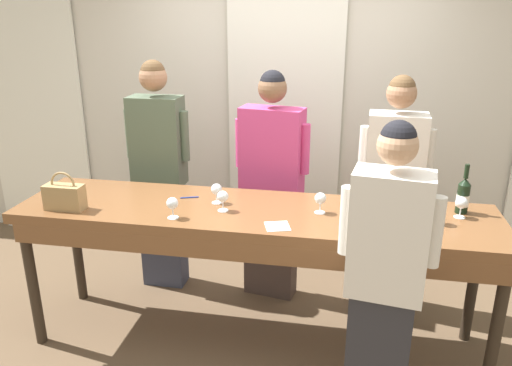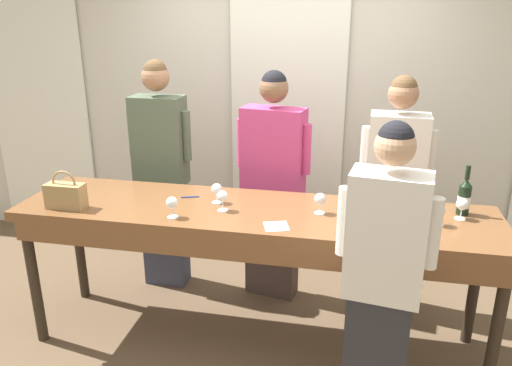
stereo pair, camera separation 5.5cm
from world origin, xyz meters
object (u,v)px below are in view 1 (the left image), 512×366
(wine_bottle, at_px, (463,196))
(wine_glass_center_left, at_px, (172,204))
(wine_glass_front_left, at_px, (223,197))
(guest_pink_top, at_px, (271,185))
(wine_glass_front_mid, at_px, (377,209))
(wine_glass_front_right, at_px, (217,190))
(host_pouring, at_px, (384,281))
(handbag, at_px, (64,196))
(guest_olive_jacket, at_px, (160,174))
(guest_cream_sweater, at_px, (392,194))
(wine_glass_center_mid, at_px, (461,203))
(tasting_bar, at_px, (253,223))
(wine_glass_back_left, at_px, (439,210))
(wine_glass_center_right, at_px, (320,199))

(wine_bottle, distance_m, wine_glass_center_left, 1.77)
(wine_glass_front_left, bearing_deg, guest_pink_top, 74.27)
(wine_glass_front_mid, bearing_deg, wine_glass_center_left, -173.62)
(guest_pink_top, bearing_deg, wine_glass_front_right, -114.87)
(wine_bottle, xyz_separation_m, host_pouring, (-0.49, -0.76, -0.21))
(wine_bottle, relative_size, host_pouring, 0.18)
(handbag, xyz_separation_m, wine_glass_front_mid, (1.91, 0.12, 0.00))
(guest_olive_jacket, height_order, guest_cream_sweater, guest_olive_jacket)
(handbag, height_order, wine_glass_front_mid, handbag)
(wine_glass_center_mid, bearing_deg, guest_pink_top, 156.18)
(handbag, relative_size, wine_glass_center_mid, 1.87)
(handbag, bearing_deg, wine_bottle, 9.12)
(wine_glass_front_left, xyz_separation_m, wine_glass_center_left, (-0.27, -0.16, -0.00))
(wine_glass_center_mid, xyz_separation_m, host_pouring, (-0.47, -0.68, -0.19))
(wine_glass_center_left, xyz_separation_m, guest_pink_top, (0.47, 0.87, -0.15))
(handbag, distance_m, guest_olive_jacket, 0.91)
(wine_glass_front_mid, height_order, guest_olive_jacket, guest_olive_jacket)
(tasting_bar, relative_size, wine_glass_back_left, 23.00)
(wine_glass_front_left, xyz_separation_m, wine_glass_back_left, (1.29, 0.03, 0.00))
(wine_glass_front_left, distance_m, wine_glass_center_left, 0.32)
(tasting_bar, relative_size, wine_glass_front_left, 23.00)
(guest_pink_top, xyz_separation_m, host_pouring, (0.76, -1.22, -0.03))
(wine_glass_center_mid, relative_size, wine_glass_back_left, 1.00)
(guest_olive_jacket, distance_m, host_pouring, 2.05)
(host_pouring, bearing_deg, wine_glass_front_left, 151.62)
(guest_cream_sweater, bearing_deg, wine_glass_center_mid, -57.12)
(wine_glass_front_right, bearing_deg, tasting_bar, -17.47)
(wine_glass_center_mid, bearing_deg, wine_glass_center_left, -169.29)
(handbag, height_order, host_pouring, host_pouring)
(wine_glass_back_left, bearing_deg, handbag, -175.35)
(wine_bottle, bearing_deg, wine_glass_center_mid, -105.60)
(tasting_bar, bearing_deg, wine_glass_front_mid, -5.39)
(wine_glass_front_mid, bearing_deg, wine_glass_center_mid, 20.53)
(guest_pink_top, bearing_deg, wine_glass_center_mid, -23.82)
(tasting_bar, xyz_separation_m, wine_glass_front_left, (-0.18, -0.04, 0.18))
(wine_glass_center_left, relative_size, host_pouring, 0.08)
(wine_glass_front_right, bearing_deg, wine_glass_center_left, -124.66)
(handbag, height_order, guest_pink_top, guest_pink_top)
(wine_glass_front_mid, relative_size, guest_olive_jacket, 0.07)
(tasting_bar, distance_m, guest_pink_top, 0.66)
(host_pouring, bearing_deg, wine_glass_front_mid, 93.43)
(wine_glass_center_mid, xyz_separation_m, wine_glass_center_right, (-0.84, -0.08, 0.00))
(wine_glass_center_mid, relative_size, guest_olive_jacket, 0.07)
(tasting_bar, relative_size, guest_olive_jacket, 1.66)
(wine_bottle, distance_m, wine_glass_front_right, 1.53)
(wine_bottle, distance_m, wine_glass_front_left, 1.48)
(wine_glass_back_left, bearing_deg, tasting_bar, 179.60)
(host_pouring, bearing_deg, wine_bottle, 56.91)
(wine_glass_front_left, xyz_separation_m, host_pouring, (0.96, -0.52, -0.19))
(wine_bottle, xyz_separation_m, wine_glass_center_right, (-0.86, -0.16, -0.02))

